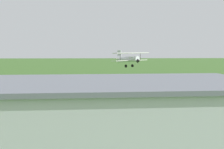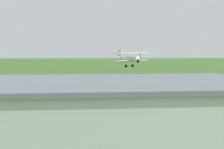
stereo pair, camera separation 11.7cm
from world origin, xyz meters
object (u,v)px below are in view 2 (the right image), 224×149
at_px(hangar, 55,115).
at_px(biplane, 129,59).
at_px(person_near_hangar_door, 191,105).
at_px(person_walking_on_apron, 197,110).

xyz_separation_m(hangar, biplane, (-10.04, -36.28, 3.48)).
distance_m(hangar, person_near_hangar_door, 21.24).
xyz_separation_m(hangar, person_near_hangar_door, (-16.07, -13.74, -2.05)).
relative_size(biplane, person_walking_on_apron, 5.42).
distance_m(biplane, person_near_hangar_door, 23.98).
bearing_deg(person_walking_on_apron, biplane, -76.53).
distance_m(hangar, biplane, 37.80).
bearing_deg(biplane, person_near_hangar_door, 104.98).
height_order(biplane, person_walking_on_apron, biplane).
relative_size(person_near_hangar_door, person_walking_on_apron, 1.08).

